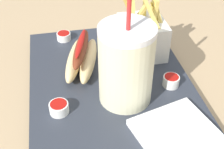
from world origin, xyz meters
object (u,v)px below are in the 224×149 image
Objects in this scene: soda_cup at (126,65)px; ketchup_cup_3 at (171,81)px; ketchup_cup_2 at (59,107)px; napkin_stack at (178,134)px; hot_dog_1 at (82,57)px; ketchup_cup_1 at (64,36)px; fries_basket at (142,36)px.

soda_cup is 7.11× the size of ketchup_cup_3.
napkin_stack is (0.09, 0.18, -0.01)m from ketchup_cup_2.
napkin_stack is at bearing 30.04° from hot_dog_1.
soda_cup reaches higher than ketchup_cup_2.
ketchup_cup_1 reaches higher than napkin_stack.
soda_cup is 0.14m from ketchup_cup_2.
soda_cup reaches higher than ketchup_cup_3.
napkin_stack is at bearing 29.29° from soda_cup.
napkin_stack is (0.11, 0.06, -0.07)m from soda_cup.
ketchup_cup_3 is 0.26× the size of napkin_stack.
ketchup_cup_3 is 0.13m from napkin_stack.
napkin_stack is at bearing -14.77° from ketchup_cup_3.
soda_cup is at bearing 23.11° from ketchup_cup_1.
soda_cup is at bearing 30.78° from hot_dog_1.
soda_cup reaches higher than fries_basket.
ketchup_cup_3 is (0.21, 0.19, 0.00)m from ketchup_cup_1.
soda_cup is 0.16m from fries_basket.
hot_dog_1 is at bearing -149.96° from napkin_stack.
soda_cup is 1.47× the size of fries_basket.
ketchup_cup_1 is at bearing -154.78° from napkin_stack.
fries_basket is 0.25m from ketchup_cup_2.
hot_dog_1 is 0.14m from ketchup_cup_2.
soda_cup is 0.14m from napkin_stack.
ketchup_cup_2 reaches higher than napkin_stack.
ketchup_cup_3 reaches higher than ketchup_cup_2.
fries_basket is 0.25m from napkin_stack.
soda_cup is 0.11m from ketchup_cup_3.
soda_cup is 1.82× the size of napkin_stack.
hot_dog_1 is 0.19m from ketchup_cup_3.
hot_dog_1 is 4.78× the size of ketchup_cup_2.
fries_basket is 1.24× the size of napkin_stack.
fries_basket is at bearing 61.46° from ketchup_cup_1.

